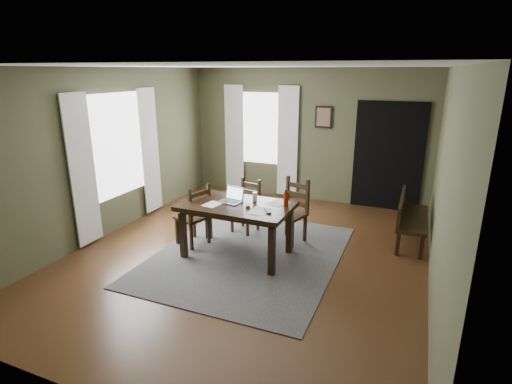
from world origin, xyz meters
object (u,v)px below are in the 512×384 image
at_px(chair_end, 194,216).
at_px(dining_table, 237,210).
at_px(chair_back_right, 292,212).
at_px(bench, 409,215).
at_px(water_bottle, 286,199).
at_px(laptop, 232,198).
at_px(chair_back_left, 247,206).

bearing_deg(chair_end, dining_table, 103.08).
bearing_deg(dining_table, chair_back_right, 54.24).
distance_m(bench, water_bottle, 2.14).
distance_m(dining_table, laptop, 0.20).
xyz_separation_m(chair_end, chair_back_left, (0.51, 0.85, -0.04)).
xyz_separation_m(chair_end, bench, (3.07, 1.42, -0.03)).
height_order(chair_back_left, water_bottle, water_bottle).
xyz_separation_m(chair_back_left, chair_back_right, (0.84, -0.12, 0.06)).
bearing_deg(chair_back_right, dining_table, -108.67).
xyz_separation_m(dining_table, water_bottle, (0.68, 0.18, 0.21)).
height_order(dining_table, water_bottle, water_bottle).
distance_m(chair_end, chair_back_right, 1.53).
relative_size(dining_table, chair_end, 1.62).
bearing_deg(bench, laptop, 120.48).
relative_size(chair_back_left, water_bottle, 3.69).
xyz_separation_m(chair_back_right, bench, (1.72, 0.70, -0.05)).
xyz_separation_m(dining_table, chair_end, (-0.77, 0.08, -0.22)).
distance_m(chair_end, chair_back_left, 0.99).
height_order(laptop, water_bottle, water_bottle).
bearing_deg(water_bottle, chair_end, -175.82).
bearing_deg(laptop, chair_back_right, 56.92).
xyz_separation_m(dining_table, chair_back_right, (0.58, 0.80, -0.21)).
xyz_separation_m(laptop, water_bottle, (0.79, 0.10, 0.06)).
distance_m(chair_end, water_bottle, 1.52).
bearing_deg(water_bottle, bench, 39.13).
relative_size(laptop, water_bottle, 1.47).
bearing_deg(chair_back_left, chair_end, -110.57).
xyz_separation_m(chair_end, water_bottle, (1.45, 0.11, 0.43)).
xyz_separation_m(chair_back_right, water_bottle, (0.10, -0.62, 0.42)).
bearing_deg(chair_back_right, bench, 39.58).
bearing_deg(chair_back_right, water_bottle, -63.36).
height_order(chair_end, chair_back_right, chair_back_right).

